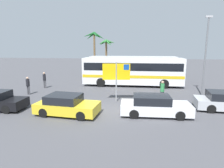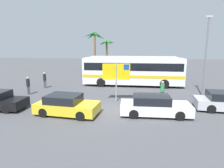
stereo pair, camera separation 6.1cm
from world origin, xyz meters
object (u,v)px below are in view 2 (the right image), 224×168
Objects in this scene: pedestrian_by_bus at (162,89)px; pedestrian_crossing_lot at (28,84)px; car_yellow at (67,105)px; pedestrian_near_sign at (45,79)px; bus_front_coach at (133,70)px; bus_rear_coach at (133,67)px; car_white at (154,106)px; ferry_sign at (117,73)px.

pedestrian_crossing_lot is at bearing 66.51° from pedestrian_by_bus.
pedestrian_near_sign reaches higher than car_yellow.
pedestrian_near_sign is (-9.37, -2.51, -0.76)m from bus_front_coach.
bus_rear_coach is 2.46× the size of car_white.
car_white is 11.91m from pedestrian_crossing_lot.
car_yellow is (-2.97, -3.43, -1.69)m from ferry_sign.
ferry_sign is at bearing -107.09° from pedestrian_near_sign.
bus_rear_coach is at bearing 144.97° from pedestrian_crossing_lot.
car_yellow is 7.71m from pedestrian_by_bus.
pedestrian_crossing_lot reaches higher than car_white.
bus_rear_coach is at bearing 79.25° from car_yellow.
pedestrian_near_sign is (-5.29, 7.53, 0.39)m from car_yellow.
pedestrian_near_sign is at bearing 146.98° from ferry_sign.
bus_front_coach is at bearing 2.71° from pedestrian_by_bus.
bus_front_coach is 6.61× the size of pedestrian_crossing_lot.
car_yellow is at bearing 61.13° from pedestrian_crossing_lot.
pedestrian_by_bus is 0.98× the size of pedestrian_near_sign.
ferry_sign is at bearing 132.44° from car_white.
car_white is (1.63, -9.46, -1.15)m from bus_front_coach.
car_yellow is (-5.71, -0.58, -0.00)m from car_white.
bus_front_coach is 6.40× the size of pedestrian_near_sign.
bus_front_coach is 2.46× the size of car_white.
bus_front_coach is 1.00× the size of bus_rear_coach.
pedestrian_by_bus is at bearing -74.89° from bus_rear_coach.
car_yellow is at bearing -137.53° from ferry_sign.
bus_rear_coach is 14.27m from car_yellow.
pedestrian_crossing_lot is at bearing -150.56° from bus_front_coach.
pedestrian_near_sign is at bearing 53.14° from pedestrian_by_bus.
bus_rear_coach is at bearing 91.10° from bus_front_coach.
pedestrian_near_sign is at bearing -172.15° from pedestrian_crossing_lot.
bus_rear_coach is 6.52× the size of pedestrian_by_bus.
pedestrian_by_bus reaches higher than car_white.
pedestrian_near_sign is at bearing 146.27° from car_white.
pedestrian_by_bus is 12.14m from pedestrian_crossing_lot.
bus_rear_coach is at bearing -47.38° from pedestrian_near_sign.
bus_rear_coach is at bearing 95.95° from car_white.
bus_rear_coach reaches higher than pedestrian_crossing_lot.
car_yellow is at bearing 100.47° from pedestrian_by_bus.
pedestrian_by_bus is (2.63, -9.75, -0.78)m from bus_rear_coach.
ferry_sign is (-1.11, -6.61, 0.54)m from bus_front_coach.
pedestrian_by_bus is (6.64, 3.90, 0.37)m from car_yellow.
bus_front_coach reaches higher than pedestrian_crossing_lot.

